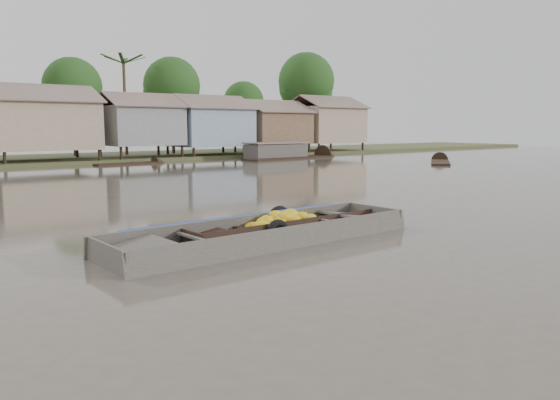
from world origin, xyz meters
TOP-DOWN VIEW (x-y plane):
  - ground at (0.00, 0.00)m, footprint 120.00×120.00m
  - riverbank at (3.03, 31.86)m, footprint 120.00×12.47m
  - banana_boat at (0.40, 0.49)m, footprint 5.59×1.59m
  - viewer_boat at (-0.56, -0.11)m, footprint 7.58×2.20m
  - distant_boats at (13.28, 23.96)m, footprint 48.45×15.89m

SIDE VIEW (x-z plane):
  - ground at x=0.00m, z-range 0.00..0.00m
  - viewer_boat at x=-0.56m, z-range -0.24..0.36m
  - banana_boat at x=0.40m, z-range -0.25..0.55m
  - distant_boats at x=13.28m, z-range -0.47..0.91m
  - riverbank at x=3.03m, z-range -2.04..8.18m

